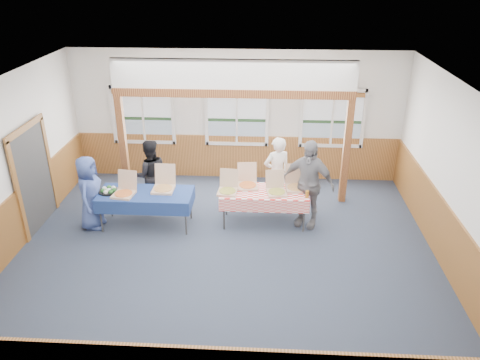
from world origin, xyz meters
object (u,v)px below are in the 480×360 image
object	(u,v)px
table_right	(264,193)
woman_black	(150,175)
man_blue	(90,193)
person_grey	(308,184)
table_left	(145,195)
woman_white	(277,173)

from	to	relation	value
table_right	woman_black	distance (m)	2.56
man_blue	person_grey	xyz separation A→B (m)	(4.41, 0.35, 0.16)
table_left	man_blue	world-z (taller)	man_blue
table_right	person_grey	bearing A→B (deg)	-16.88
table_right	man_blue	world-z (taller)	man_blue
table_left	table_right	xyz separation A→B (m)	(2.42, 0.23, -0.00)
table_right	woman_white	distance (m)	0.78
person_grey	man_blue	bearing A→B (deg)	-152.84
table_right	woman_white	xyz separation A→B (m)	(0.26, 0.73, 0.13)
man_blue	person_grey	size ratio (longest dim) A/B	0.83
man_blue	table_left	bearing A→B (deg)	-84.51
table_left	person_grey	bearing A→B (deg)	-10.73
woman_white	woman_black	bearing A→B (deg)	-18.91
table_left	woman_black	world-z (taller)	woman_black
table_left	man_blue	distance (m)	1.12
table_left	woman_white	distance (m)	2.85
woman_white	man_blue	world-z (taller)	woman_white
table_left	woman_black	distance (m)	0.81
woman_black	person_grey	xyz separation A→B (m)	(3.38, -0.55, 0.14)
woman_black	man_blue	distance (m)	1.38
woman_white	table_left	bearing A→B (deg)	-2.57
table_right	woman_white	bearing A→B (deg)	52.37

